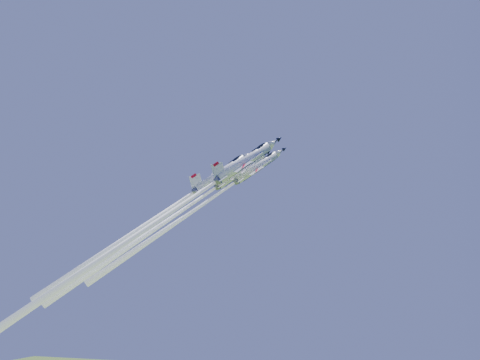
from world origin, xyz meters
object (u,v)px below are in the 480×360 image
(jet_slot, at_px, (155,219))
(jet_right, at_px, (143,231))
(jet_lead, at_px, (195,210))
(jet_left, at_px, (167,221))

(jet_slot, bearing_deg, jet_right, -20.57)
(jet_right, distance_m, jet_slot, 9.02)
(jet_lead, relative_size, jet_slot, 0.90)
(jet_lead, xyz_separation_m, jet_right, (-7.93, -9.45, -5.52))
(jet_right, height_order, jet_slot, jet_right)
(jet_lead, distance_m, jet_right, 13.51)
(jet_lead, bearing_deg, jet_right, -71.08)
(jet_left, height_order, jet_right, jet_right)
(jet_slot, bearing_deg, jet_lead, 67.19)
(jet_left, bearing_deg, jet_slot, -40.07)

